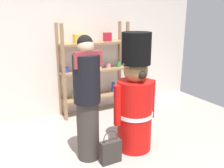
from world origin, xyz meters
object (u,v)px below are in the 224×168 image
at_px(person_shopper, 87,98).
at_px(teddy_bear_guard, 135,99).
at_px(merchandise_shelf, 94,68).
at_px(shopping_bag, 111,151).

bearing_deg(person_shopper, teddy_bear_guard, -7.34).
bearing_deg(teddy_bear_guard, merchandise_shelf, 86.54).
height_order(merchandise_shelf, person_shopper, merchandise_shelf).
bearing_deg(merchandise_shelf, teddy_bear_guard, -93.46).
height_order(teddy_bear_guard, person_shopper, teddy_bear_guard).
distance_m(merchandise_shelf, teddy_bear_guard, 1.55).
distance_m(teddy_bear_guard, person_shopper, 0.69).
bearing_deg(teddy_bear_guard, person_shopper, 172.66).
distance_m(person_shopper, shopping_bag, 0.76).
bearing_deg(shopping_bag, merchandise_shelf, 71.68).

